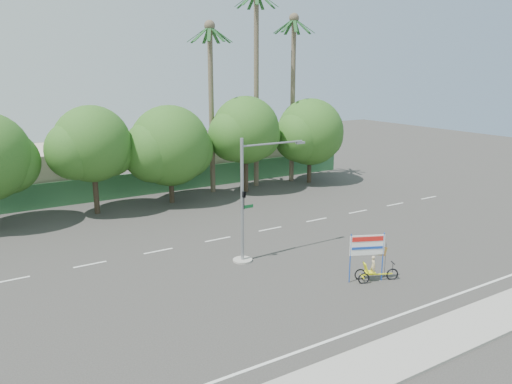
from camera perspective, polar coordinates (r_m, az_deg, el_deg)
ground at (r=26.84m, az=7.52°, el=-9.47°), size 120.00×120.00×0.00m
sidewalk_near at (r=22.16m, az=20.29°, el=-15.44°), size 50.00×2.40×0.12m
fence at (r=44.46m, az=-10.15°, el=1.26°), size 38.00×0.08×2.00m
building_left at (r=46.12m, az=-23.94°, el=1.99°), size 12.00×8.00×4.00m
building_right at (r=51.60m, az=-3.77°, el=4.10°), size 14.00×8.00×3.60m
tree_left at (r=38.36m, az=-18.28°, el=4.93°), size 6.66×5.60×8.07m
tree_center at (r=40.24m, az=-9.89°, el=4.97°), size 7.62×6.40×7.85m
tree_right at (r=43.19m, az=-1.24°, el=6.81°), size 6.90×5.80×8.36m
tree_far_right at (r=47.17m, az=6.16°, el=6.62°), size 7.38×6.20×7.94m
palm_tall at (r=45.19m, az=0.04°, el=13.78°), size 3.73×3.79×17.45m
palm_mid at (r=47.43m, az=4.25°, el=12.46°), size 3.73×3.79×15.45m
palm_short at (r=43.03m, az=-5.17°, el=11.58°), size 3.73×3.79×14.45m
traffic_signal at (r=27.73m, az=-1.02°, el=-2.16°), size 4.72×1.10×7.00m
trike_billboard at (r=26.27m, az=13.02°, el=-7.77°), size 2.47×1.25×2.62m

